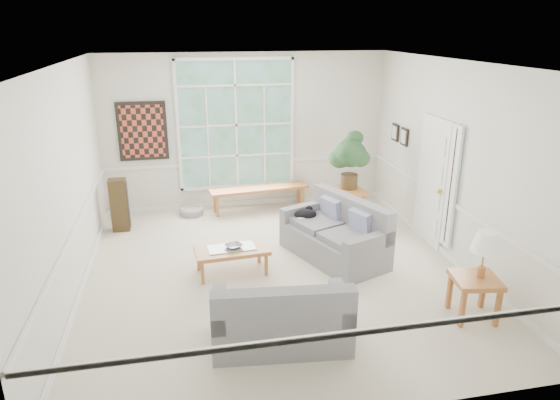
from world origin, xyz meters
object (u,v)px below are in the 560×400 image
object	(u,v)px
coffee_table	(232,260)
loveseat_right	(334,230)
loveseat_front	(281,310)
side_table	(473,297)
end_table	(345,205)

from	to	relation	value
coffee_table	loveseat_right	bearing A→B (deg)	2.19
loveseat_front	coffee_table	distance (m)	1.88
coffee_table	side_table	xyz separation A→B (m)	(2.81, -1.78, 0.08)
side_table	coffee_table	bearing A→B (deg)	147.61
loveseat_right	coffee_table	bearing A→B (deg)	164.67
loveseat_front	end_table	world-z (taller)	loveseat_front
end_table	side_table	size ratio (longest dim) A/B	1.12
loveseat_right	side_table	distance (m)	2.31
coffee_table	side_table	size ratio (longest dim) A/B	1.93
side_table	loveseat_right	bearing A→B (deg)	121.21
loveseat_right	loveseat_front	xyz separation A→B (m)	(-1.25, -2.02, -0.05)
loveseat_right	end_table	bearing A→B (deg)	43.16
loveseat_right	side_table	size ratio (longest dim) A/B	3.13
coffee_table	loveseat_front	bearing A→B (deg)	-83.23
loveseat_right	end_table	distance (m)	1.64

